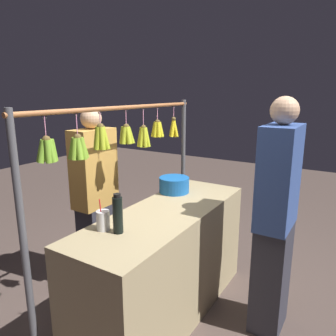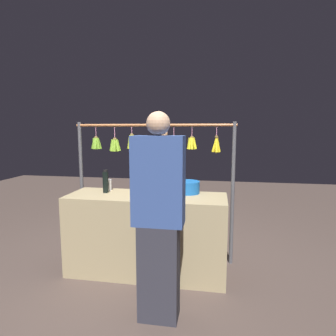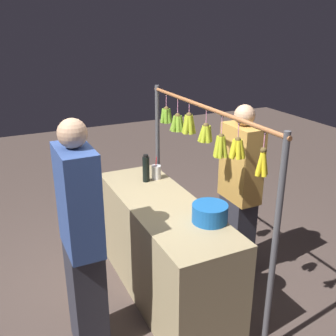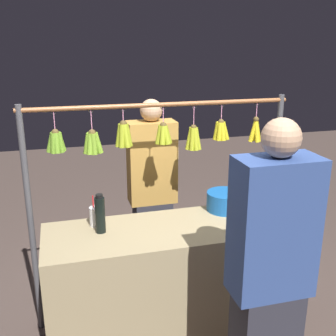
{
  "view_description": "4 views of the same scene",
  "coord_description": "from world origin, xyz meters",
  "px_view_note": "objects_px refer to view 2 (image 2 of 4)",
  "views": [
    {
      "loc": [
        1.97,
        1.24,
        1.8
      ],
      "look_at": [
        -0.03,
        0.0,
        1.23
      ],
      "focal_mm": 34.19,
      "sensor_mm": 36.0,
      "label": 1
    },
    {
      "loc": [
        -0.76,
        3.01,
        1.63
      ],
      "look_at": [
        -0.24,
        0.0,
        1.21
      ],
      "focal_mm": 30.55,
      "sensor_mm": 36.0,
      "label": 2
    },
    {
      "loc": [
        -2.69,
        1.24,
        2.34
      ],
      "look_at": [
        -0.1,
        0.0,
        1.24
      ],
      "focal_mm": 41.98,
      "sensor_mm": 36.0,
      "label": 3
    },
    {
      "loc": [
        0.71,
        2.43,
        2.11
      ],
      "look_at": [
        0.05,
        0.0,
        1.32
      ],
      "focal_mm": 43.75,
      "sensor_mm": 36.0,
      "label": 4
    }
  ],
  "objects_px": {
    "vendor_person": "(161,188)",
    "customer_person": "(159,220)",
    "drink_cup": "(108,185)",
    "blue_bucket": "(188,187)",
    "water_bottle": "(106,182)"
  },
  "relations": [
    {
      "from": "vendor_person",
      "to": "customer_person",
      "type": "xyz_separation_m",
      "value": [
        -0.28,
        1.52,
        0.05
      ]
    },
    {
      "from": "drink_cup",
      "to": "customer_person",
      "type": "bearing_deg",
      "value": 131.15
    },
    {
      "from": "vendor_person",
      "to": "blue_bucket",
      "type": "bearing_deg",
      "value": 126.33
    },
    {
      "from": "vendor_person",
      "to": "water_bottle",
      "type": "bearing_deg",
      "value": 54.08
    },
    {
      "from": "blue_bucket",
      "to": "customer_person",
      "type": "xyz_separation_m",
      "value": [
        0.14,
        0.94,
        -0.09
      ]
    },
    {
      "from": "water_bottle",
      "to": "drink_cup",
      "type": "xyz_separation_m",
      "value": [
        0.02,
        -0.11,
        -0.06
      ]
    },
    {
      "from": "water_bottle",
      "to": "blue_bucket",
      "type": "height_order",
      "value": "water_bottle"
    },
    {
      "from": "blue_bucket",
      "to": "drink_cup",
      "type": "bearing_deg",
      "value": 1.11
    },
    {
      "from": "drink_cup",
      "to": "customer_person",
      "type": "distance_m",
      "value": 1.23
    },
    {
      "from": "drink_cup",
      "to": "vendor_person",
      "type": "height_order",
      "value": "vendor_person"
    },
    {
      "from": "drink_cup",
      "to": "customer_person",
      "type": "xyz_separation_m",
      "value": [
        -0.81,
        0.93,
        -0.09
      ]
    },
    {
      "from": "water_bottle",
      "to": "blue_bucket",
      "type": "relative_size",
      "value": 0.98
    },
    {
      "from": "blue_bucket",
      "to": "drink_cup",
      "type": "height_order",
      "value": "drink_cup"
    },
    {
      "from": "blue_bucket",
      "to": "customer_person",
      "type": "bearing_deg",
      "value": 81.33
    },
    {
      "from": "water_bottle",
      "to": "drink_cup",
      "type": "relative_size",
      "value": 1.24
    }
  ]
}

